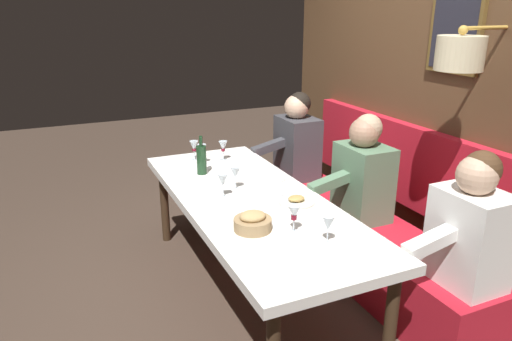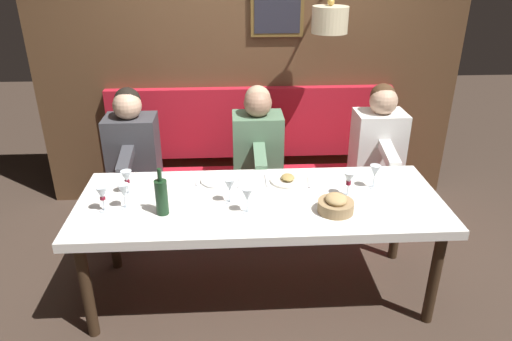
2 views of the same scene
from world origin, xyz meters
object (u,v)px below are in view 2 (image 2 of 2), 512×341
(wine_glass_4, at_px, (247,195))
(wine_glass_5, at_px, (102,194))
(wine_glass_2, at_px, (127,178))
(dining_table, at_px, (260,208))
(wine_bottle, at_px, (162,197))
(diner_middle, at_px, (132,141))
(wine_glass_1, at_px, (349,179))
(bread_bowl, at_px, (336,205))
(diner_near, at_px, (258,138))
(wine_glass_3, at_px, (230,186))
(wine_glass_6, at_px, (124,191))
(wine_glass_0, at_px, (375,172))
(diner_nearest, at_px, (379,135))

(wine_glass_4, distance_m, wine_glass_5, 0.88)
(wine_glass_2, bearing_deg, dining_table, -98.22)
(dining_table, distance_m, wine_bottle, 0.64)
(diner_middle, height_order, wine_glass_1, diner_middle)
(wine_bottle, bearing_deg, bread_bowl, -92.01)
(diner_near, xyz_separation_m, wine_glass_3, (-0.91, 0.23, 0.04))
(wine_glass_3, relative_size, wine_glass_6, 1.00)
(wine_glass_4, distance_m, wine_glass_6, 0.76)
(wine_glass_2, bearing_deg, wine_glass_0, -90.22)
(diner_middle, bearing_deg, wine_glass_1, -119.35)
(wine_glass_2, distance_m, wine_glass_4, 0.82)
(wine_glass_0, height_order, wine_glass_1, same)
(diner_middle, bearing_deg, wine_glass_3, -139.81)
(diner_nearest, distance_m, wine_glass_2, 2.03)
(diner_near, height_order, wine_glass_6, diner_near)
(diner_near, distance_m, wine_bottle, 1.21)
(diner_near, height_order, bread_bowl, diner_near)
(diner_near, distance_m, wine_glass_2, 1.17)
(wine_glass_4, xyz_separation_m, bread_bowl, (-0.02, -0.54, -0.07))
(wine_glass_5, xyz_separation_m, wine_bottle, (-0.05, -0.36, 0.00))
(diner_nearest, relative_size, bread_bowl, 3.60)
(wine_glass_2, relative_size, wine_glass_4, 1.00)
(diner_near, xyz_separation_m, wine_glass_1, (-0.86, -0.53, 0.04))
(wine_glass_0, bearing_deg, diner_middle, 66.23)
(wine_glass_2, xyz_separation_m, wine_glass_5, (-0.22, 0.11, 0.00))
(wine_glass_0, distance_m, wine_glass_6, 1.62)
(wine_glass_0, xyz_separation_m, wine_glass_1, (-0.10, 0.20, -0.00))
(wine_glass_3, bearing_deg, wine_glass_1, -86.28)
(diner_middle, distance_m, bread_bowl, 1.77)
(wine_glass_0, bearing_deg, wine_glass_6, 96.51)
(wine_glass_6, bearing_deg, wine_glass_0, -83.49)
(wine_glass_2, bearing_deg, diner_near, -49.72)
(wine_glass_3, bearing_deg, wine_bottle, 105.74)
(diner_nearest, xyz_separation_m, wine_glass_6, (-0.95, 1.87, 0.04))
(wine_glass_1, distance_m, wine_glass_5, 1.54)
(diner_middle, relative_size, wine_bottle, 2.64)
(diner_nearest, bearing_deg, wine_glass_6, 116.89)
(wine_glass_4, height_order, bread_bowl, wine_glass_4)
(wine_glass_5, relative_size, bread_bowl, 0.75)
(wine_glass_1, relative_size, wine_glass_3, 1.00)
(diner_near, relative_size, wine_glass_0, 4.82)
(diner_middle, relative_size, wine_glass_2, 4.82)
(wine_glass_4, bearing_deg, diner_nearest, -46.91)
(wine_glass_1, xyz_separation_m, bread_bowl, (-0.20, 0.12, -0.07))
(wine_glass_6, bearing_deg, wine_glass_2, 5.20)
(wine_glass_1, xyz_separation_m, wine_glass_5, (-0.11, 1.53, 0.00))
(diner_middle, bearing_deg, diner_near, -90.00)
(wine_glass_5, height_order, wine_bottle, wine_bottle)
(wine_glass_6, bearing_deg, bread_bowl, -95.20)
(wine_bottle, bearing_deg, wine_glass_5, 81.82)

